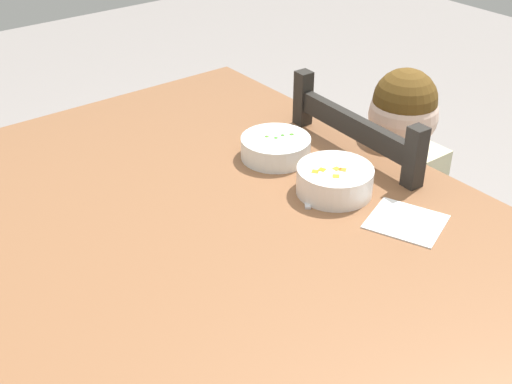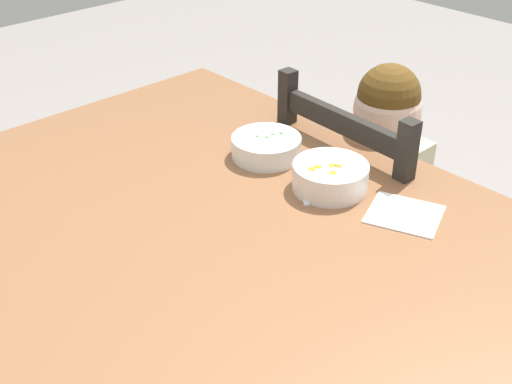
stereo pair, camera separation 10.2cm
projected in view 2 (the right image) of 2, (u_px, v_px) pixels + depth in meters
The scene contains 7 objects.
dining_table at pixel (248, 279), 1.31m from camera, with size 1.54×1.02×0.77m.
dining_chair at pixel (367, 240), 1.84m from camera, with size 0.44×0.44×0.91m.
child_figure at pixel (373, 184), 1.74m from camera, with size 0.32×0.31×0.94m.
bowl_of_peas at pixel (266, 146), 1.54m from camera, with size 0.16×0.16×0.05m.
bowl_of_carrots at pixel (330, 176), 1.41m from camera, with size 0.16×0.16×0.06m.
spoon at pixel (301, 182), 1.45m from camera, with size 0.12×0.10×0.01m.
paper_napkin at pixel (404, 214), 1.34m from camera, with size 0.14×0.13×0.00m, color white.
Camera 2 is at (0.77, -0.69, 1.51)m, focal length 46.80 mm.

